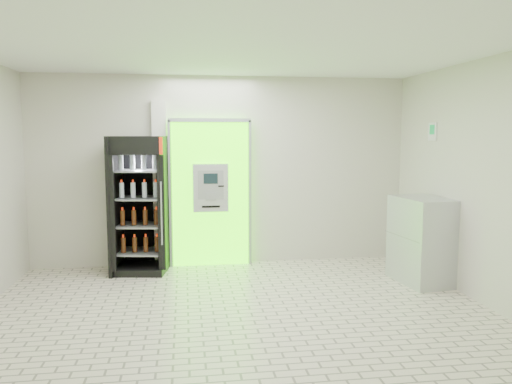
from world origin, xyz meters
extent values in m
plane|color=beige|center=(0.00, 0.00, 0.00)|extent=(6.00, 6.00, 0.00)
plane|color=beige|center=(0.00, 2.50, 1.50)|extent=(6.00, 0.00, 6.00)
plane|color=beige|center=(0.00, -2.50, 1.50)|extent=(6.00, 0.00, 6.00)
plane|color=beige|center=(3.00, 0.00, 1.50)|extent=(0.00, 5.00, 5.00)
plane|color=white|center=(0.00, 0.00, 3.00)|extent=(6.00, 6.00, 0.00)
cube|color=#3DF100|center=(-0.20, 2.43, 1.15)|extent=(1.20, 0.12, 2.30)
cube|color=gray|center=(-0.20, 2.36, 2.30)|extent=(1.28, 0.04, 0.06)
cube|color=gray|center=(-0.83, 2.36, 1.15)|extent=(0.04, 0.04, 2.30)
cube|color=gray|center=(0.43, 2.36, 1.15)|extent=(0.04, 0.04, 2.30)
cube|color=black|center=(-0.10, 2.38, 0.50)|extent=(0.62, 0.01, 0.67)
cube|color=black|center=(-0.54, 2.38, 1.98)|extent=(0.22, 0.01, 0.18)
cube|color=#B7B9BF|center=(-0.20, 2.32, 1.25)|extent=(0.55, 0.12, 0.75)
cube|color=black|center=(-0.20, 2.25, 1.40)|extent=(0.22, 0.01, 0.16)
cube|color=gray|center=(-0.20, 2.25, 1.12)|extent=(0.16, 0.01, 0.12)
cube|color=black|center=(-0.04, 2.25, 1.28)|extent=(0.09, 0.01, 0.02)
cube|color=black|center=(-0.20, 2.25, 0.96)|extent=(0.28, 0.01, 0.03)
cube|color=silver|center=(-0.98, 2.45, 1.30)|extent=(0.22, 0.10, 2.60)
cube|color=#193FB2|center=(-0.98, 2.40, 1.65)|extent=(0.09, 0.01, 0.06)
cube|color=red|center=(-0.98, 2.40, 1.52)|extent=(0.09, 0.01, 0.06)
cube|color=yellow|center=(-0.98, 2.40, 1.39)|extent=(0.09, 0.01, 0.06)
cube|color=orange|center=(-0.98, 2.40, 1.26)|extent=(0.09, 0.01, 0.06)
cube|color=red|center=(-0.98, 2.40, 1.13)|extent=(0.09, 0.01, 0.06)
cube|color=black|center=(-1.27, 2.14, 1.03)|extent=(0.87, 0.81, 2.05)
cube|color=black|center=(-1.27, 2.46, 1.03)|extent=(0.77, 0.17, 2.05)
cube|color=red|center=(-1.27, 1.79, 1.92)|extent=(0.75, 0.13, 0.25)
cube|color=white|center=(-1.27, 1.79, 1.92)|extent=(0.43, 0.07, 0.07)
cube|color=black|center=(-1.27, 2.14, 0.05)|extent=(0.87, 0.81, 0.10)
cylinder|color=gray|center=(-0.94, 1.77, 0.95)|extent=(0.03, 0.03, 0.92)
cube|color=gray|center=(-1.27, 2.14, 0.31)|extent=(0.73, 0.69, 0.02)
cube|color=gray|center=(-1.27, 2.14, 0.72)|extent=(0.73, 0.69, 0.02)
cube|color=gray|center=(-1.27, 2.14, 1.13)|extent=(0.73, 0.69, 0.02)
cube|color=gray|center=(-1.27, 2.14, 1.54)|extent=(0.73, 0.69, 0.02)
cube|color=#B7B9BF|center=(2.69, 1.01, 0.60)|extent=(0.71, 0.97, 1.20)
cube|color=gray|center=(2.39, 1.01, 0.66)|extent=(0.11, 0.88, 0.01)
cube|color=white|center=(2.99, 1.40, 2.12)|extent=(0.02, 0.22, 0.26)
cube|color=#0D9446|center=(2.98, 1.40, 2.15)|extent=(0.00, 0.14, 0.14)
camera|label=1|loc=(-0.60, -5.46, 2.07)|focal=35.00mm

